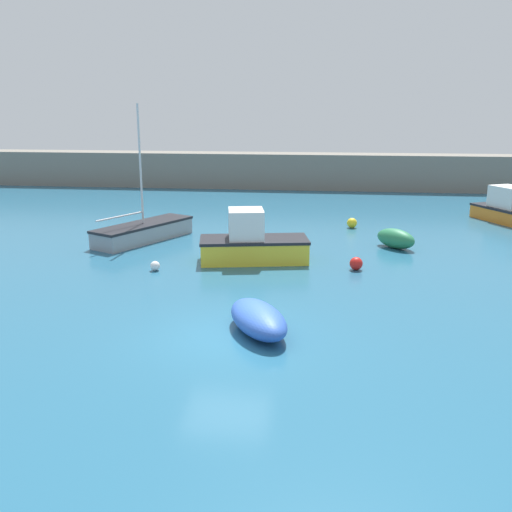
# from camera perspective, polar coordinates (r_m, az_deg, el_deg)

# --- Properties ---
(ground_plane) EXTENTS (120.00, 120.00, 0.20)m
(ground_plane) POSITION_cam_1_polar(r_m,az_deg,el_deg) (16.37, -2.97, -8.34)
(ground_plane) COLOR #235B7A
(harbor_breakwater) EXTENTS (53.23, 2.74, 2.75)m
(harbor_breakwater) POSITION_cam_1_polar(r_m,az_deg,el_deg) (46.04, 3.71, 8.50)
(harbor_breakwater) COLOR slate
(harbor_breakwater) RESTS_ON ground_plane
(cabin_cruiser_white) EXTENTS (3.82, 5.28, 2.02)m
(cabin_cruiser_white) POSITION_cam_1_polar(r_m,az_deg,el_deg) (34.96, 24.17, 4.23)
(cabin_cruiser_white) COLOR orange
(cabin_cruiser_white) RESTS_ON ground_plane
(open_tender_yellow) EXTENTS (2.53, 3.22, 0.84)m
(open_tender_yellow) POSITION_cam_1_polar(r_m,az_deg,el_deg) (16.41, 0.22, -6.31)
(open_tender_yellow) COLOR #2D56B7
(open_tender_yellow) RESTS_ON ground_plane
(fishing_dinghy_green) EXTENTS (2.09, 2.16, 0.89)m
(fishing_dinghy_green) POSITION_cam_1_polar(r_m,az_deg,el_deg) (26.96, 13.80, 1.71)
(fishing_dinghy_green) COLOR #287A4C
(fishing_dinghy_green) RESTS_ON ground_plane
(sailboat_tall_mast) EXTENTS (3.91, 5.61, 6.47)m
(sailboat_tall_mast) POSITION_cam_1_polar(r_m,az_deg,el_deg) (28.16, -11.17, 2.44)
(sailboat_tall_mast) COLOR gray
(sailboat_tall_mast) RESTS_ON ground_plane
(motorboat_grey_hull) EXTENTS (4.78, 2.72, 2.21)m
(motorboat_grey_hull) POSITION_cam_1_polar(r_m,az_deg,el_deg) (23.87, -0.42, 1.30)
(motorboat_grey_hull) COLOR yellow
(motorboat_grey_hull) RESTS_ON ground_plane
(mooring_buoy_red) EXTENTS (0.52, 0.52, 0.52)m
(mooring_buoy_red) POSITION_cam_1_polar(r_m,az_deg,el_deg) (23.03, 9.98, -0.75)
(mooring_buoy_red) COLOR red
(mooring_buoy_red) RESTS_ON ground_plane
(mooring_buoy_yellow) EXTENTS (0.54, 0.54, 0.54)m
(mooring_buoy_yellow) POSITION_cam_1_polar(r_m,az_deg,el_deg) (31.07, 9.58, 3.28)
(mooring_buoy_yellow) COLOR yellow
(mooring_buoy_yellow) RESTS_ON ground_plane
(mooring_buoy_white) EXTENTS (0.39, 0.39, 0.39)m
(mooring_buoy_white) POSITION_cam_1_polar(r_m,az_deg,el_deg) (22.95, -10.06, -0.98)
(mooring_buoy_white) COLOR white
(mooring_buoy_white) RESTS_ON ground_plane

